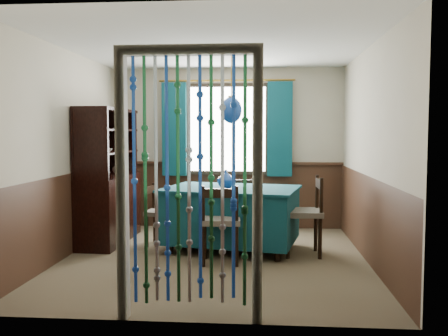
# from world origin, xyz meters

# --- Properties ---
(floor) EXTENTS (4.00, 4.00, 0.00)m
(floor) POSITION_xyz_m (0.00, 0.00, 0.00)
(floor) COLOR brown
(floor) RESTS_ON ground
(ceiling) EXTENTS (4.00, 4.00, 0.00)m
(ceiling) POSITION_xyz_m (0.00, 0.00, 2.50)
(ceiling) COLOR silver
(ceiling) RESTS_ON ground
(wall_back) EXTENTS (3.60, 0.00, 3.60)m
(wall_back) POSITION_xyz_m (0.00, 2.00, 1.25)
(wall_back) COLOR #B8AF97
(wall_back) RESTS_ON ground
(wall_front) EXTENTS (3.60, 0.00, 3.60)m
(wall_front) POSITION_xyz_m (0.00, -2.00, 1.25)
(wall_front) COLOR #B8AF97
(wall_front) RESTS_ON ground
(wall_left) EXTENTS (0.00, 4.00, 4.00)m
(wall_left) POSITION_xyz_m (-1.80, 0.00, 1.25)
(wall_left) COLOR #B8AF97
(wall_left) RESTS_ON ground
(wall_right) EXTENTS (0.00, 4.00, 4.00)m
(wall_right) POSITION_xyz_m (1.80, 0.00, 1.25)
(wall_right) COLOR #B8AF97
(wall_right) RESTS_ON ground
(wainscot_back) EXTENTS (3.60, 0.00, 3.60)m
(wainscot_back) POSITION_xyz_m (0.00, 1.99, 0.50)
(wainscot_back) COLOR #3A2216
(wainscot_back) RESTS_ON ground
(wainscot_front) EXTENTS (3.60, 0.00, 3.60)m
(wainscot_front) POSITION_xyz_m (0.00, -1.99, 0.50)
(wainscot_front) COLOR #3A2216
(wainscot_front) RESTS_ON ground
(wainscot_left) EXTENTS (0.00, 4.00, 4.00)m
(wainscot_left) POSITION_xyz_m (-1.79, 0.00, 0.50)
(wainscot_left) COLOR #3A2216
(wainscot_left) RESTS_ON ground
(wainscot_right) EXTENTS (0.00, 4.00, 4.00)m
(wainscot_right) POSITION_xyz_m (1.79, 0.00, 0.50)
(wainscot_right) COLOR #3A2216
(wainscot_right) RESTS_ON ground
(window) EXTENTS (1.32, 0.12, 1.42)m
(window) POSITION_xyz_m (0.00, 1.95, 1.55)
(window) COLOR black
(window) RESTS_ON wall_back
(doorway) EXTENTS (1.16, 0.12, 2.18)m
(doorway) POSITION_xyz_m (0.00, -1.94, 1.05)
(doorway) COLOR silver
(doorway) RESTS_ON ground
(dining_table) EXTENTS (1.85, 1.44, 0.80)m
(dining_table) POSITION_xyz_m (0.17, 0.48, 0.46)
(dining_table) COLOR #0E3E4A
(dining_table) RESTS_ON floor
(chair_near) EXTENTS (0.48, 0.46, 0.91)m
(chair_near) POSITION_xyz_m (0.09, -0.20, 0.48)
(chair_near) COLOR black
(chair_near) RESTS_ON floor
(chair_far) EXTENTS (0.42, 0.40, 0.84)m
(chair_far) POSITION_xyz_m (0.26, 1.25, 0.45)
(chair_far) COLOR black
(chair_far) RESTS_ON floor
(chair_left) EXTENTS (0.42, 0.43, 0.81)m
(chair_left) POSITION_xyz_m (-0.80, 0.67, 0.43)
(chair_left) COLOR black
(chair_left) RESTS_ON floor
(chair_right) EXTENTS (0.47, 0.49, 0.97)m
(chair_right) POSITION_xyz_m (1.09, 0.28, 0.51)
(chair_right) COLOR black
(chair_right) RESTS_ON floor
(sideboard) EXTENTS (0.52, 1.41, 1.82)m
(sideboard) POSITION_xyz_m (-1.54, 0.80, 0.63)
(sideboard) COLOR black
(sideboard) RESTS_ON floor
(pendant_lamp) EXTENTS (0.27, 0.27, 0.88)m
(pendant_lamp) POSITION_xyz_m (0.17, 0.48, 1.78)
(pendant_lamp) COLOR olive
(pendant_lamp) RESTS_ON ceiling
(vase_table) EXTENTS (0.25, 0.25, 0.21)m
(vase_table) POSITION_xyz_m (0.10, 0.46, 0.90)
(vase_table) COLOR navy
(vase_table) RESTS_ON dining_table
(bowl_shelf) EXTENTS (0.26, 0.26, 0.05)m
(bowl_shelf) POSITION_xyz_m (-1.48, 0.52, 1.27)
(bowl_shelf) COLOR beige
(bowl_shelf) RESTS_ON sideboard
(vase_sideboard) EXTENTS (0.24, 0.24, 0.20)m
(vase_sideboard) POSITION_xyz_m (-1.48, 1.10, 1.01)
(vase_sideboard) COLOR beige
(vase_sideboard) RESTS_ON sideboard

